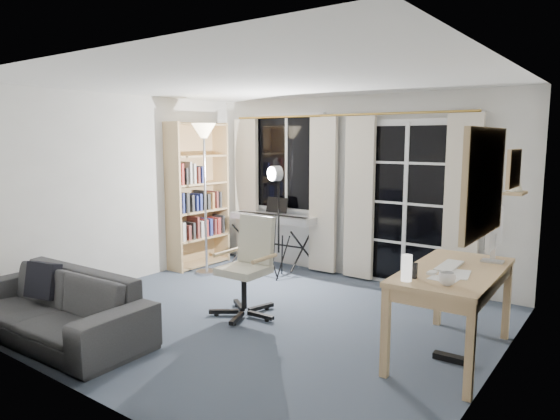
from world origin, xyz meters
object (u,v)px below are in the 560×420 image
object	(u,v)px
bookshelf	(195,199)
mug	(447,277)
keyboard_piano	(273,219)
desk	(453,280)
office_chair	(251,257)
torchiere_lamp	(204,154)
studio_light	(276,187)
sofa	(51,295)
monitor	(494,230)

from	to	relation	value
bookshelf	mug	size ratio (longest dim) A/B	16.59
keyboard_piano	desk	size ratio (longest dim) A/B	0.91
office_chair	torchiere_lamp	bearing A→B (deg)	148.95
keyboard_piano	studio_light	distance (m)	0.76
office_chair	sofa	size ratio (longest dim) A/B	0.50
monitor	keyboard_piano	bearing A→B (deg)	160.61
keyboard_piano	office_chair	size ratio (longest dim) A/B	1.26
mug	monitor	bearing A→B (deg)	84.20
keyboard_piano	mug	distance (m)	3.67
sofa	office_chair	bearing A→B (deg)	54.60
bookshelf	office_chair	bearing A→B (deg)	-28.09
office_chair	mug	size ratio (longest dim) A/B	8.29
sofa	bookshelf	bearing A→B (deg)	105.94
studio_light	mug	xyz separation A→B (m)	(2.73, -1.55, -0.40)
bookshelf	studio_light	size ratio (longest dim) A/B	1.36
desk	mug	distance (m)	0.53
bookshelf	torchiere_lamp	bearing A→B (deg)	-27.53
bookshelf	keyboard_piano	size ratio (longest dim) A/B	1.58
office_chair	desk	xyz separation A→B (m)	(2.06, 0.16, 0.06)
torchiere_lamp	mug	bearing A→B (deg)	-17.95
keyboard_piano	sofa	distance (m)	3.26
studio_light	sofa	world-z (taller)	studio_light
desk	monitor	size ratio (longest dim) A/B	2.63
torchiere_lamp	bookshelf	bearing A→B (deg)	151.15
torchiere_lamp	studio_light	distance (m)	1.08
office_chair	sofa	xyz separation A→B (m)	(-1.07, -1.62, -0.20)
torchiere_lamp	studio_light	xyz separation A→B (m)	(0.92, 0.36, -0.42)
keyboard_piano	mug	world-z (taller)	keyboard_piano
sofa	monitor	bearing A→B (deg)	31.85
desk	sofa	xyz separation A→B (m)	(-3.13, -1.78, -0.26)
office_chair	studio_light	bearing A→B (deg)	113.65
keyboard_piano	torchiere_lamp	bearing A→B (deg)	-127.28
bookshelf	studio_light	world-z (taller)	bookshelf
torchiere_lamp	monitor	xyz separation A→B (m)	(3.75, -0.23, -0.60)
office_chair	monitor	bearing A→B (deg)	13.69
studio_light	desk	size ratio (longest dim) A/B	1.06
keyboard_piano	office_chair	world-z (taller)	office_chair
keyboard_piano	desk	bearing A→B (deg)	-27.89
studio_light	office_chair	xyz separation A→B (m)	(0.57, -1.21, -0.62)
studio_light	mug	world-z (taller)	studio_light
torchiere_lamp	desk	size ratio (longest dim) A/B	1.42
studio_light	sofa	size ratio (longest dim) A/B	0.73
bookshelf	sofa	bearing A→B (deg)	-70.78
torchiere_lamp	office_chair	bearing A→B (deg)	-29.58
monitor	desk	bearing A→B (deg)	-115.28
desk	monitor	distance (m)	0.62
desk	mug	bearing A→B (deg)	-80.38
monitor	mug	distance (m)	0.98
mug	sofa	world-z (taller)	mug
torchiere_lamp	desk	world-z (taller)	torchiere_lamp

